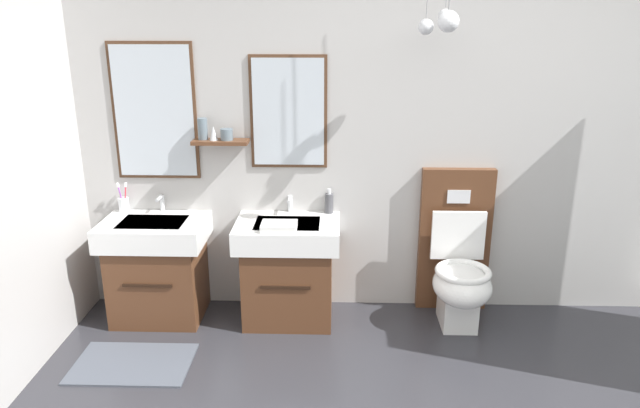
# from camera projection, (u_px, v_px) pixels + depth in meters

# --- Properties ---
(wall_back) EXTENTS (5.14, 0.66, 2.58)m
(wall_back) POSITION_uv_depth(u_px,v_px,m) (447.00, 122.00, 3.79)
(wall_back) COLOR #B7B5B2
(wall_back) RESTS_ON ground
(bath_mat) EXTENTS (0.68, 0.44, 0.01)m
(bath_mat) POSITION_uv_depth(u_px,v_px,m) (133.00, 364.00, 3.41)
(bath_mat) COLOR #474C56
(bath_mat) RESTS_ON ground
(vanity_sink_left) EXTENTS (0.67, 0.51, 0.69)m
(vanity_sink_left) POSITION_uv_depth(u_px,v_px,m) (158.00, 266.00, 3.87)
(vanity_sink_left) COLOR #56331E
(vanity_sink_left) RESTS_ON ground
(tap_on_left_sink) EXTENTS (0.03, 0.13, 0.11)m
(tap_on_left_sink) POSITION_uv_depth(u_px,v_px,m) (161.00, 201.00, 3.93)
(tap_on_left_sink) COLOR silver
(tap_on_left_sink) RESTS_ON vanity_sink_left
(vanity_sink_right) EXTENTS (0.67, 0.51, 0.69)m
(vanity_sink_right) POSITION_uv_depth(u_px,v_px,m) (288.00, 267.00, 3.84)
(vanity_sink_right) COLOR #56331E
(vanity_sink_right) RESTS_ON ground
(tap_on_right_sink) EXTENTS (0.03, 0.13, 0.11)m
(tap_on_right_sink) POSITION_uv_depth(u_px,v_px,m) (290.00, 202.00, 3.90)
(tap_on_right_sink) COLOR silver
(tap_on_right_sink) RESTS_ON vanity_sink_right
(toilet) EXTENTS (0.48, 0.62, 1.00)m
(toilet) POSITION_uv_depth(u_px,v_px,m) (458.00, 267.00, 3.82)
(toilet) COLOR #56331E
(toilet) RESTS_ON ground
(toothbrush_cup) EXTENTS (0.07, 0.07, 0.20)m
(toothbrush_cup) POSITION_uv_depth(u_px,v_px,m) (124.00, 204.00, 3.93)
(toothbrush_cup) COLOR silver
(toothbrush_cup) RESTS_ON vanity_sink_left
(soap_dispenser) EXTENTS (0.06, 0.06, 0.17)m
(soap_dispenser) POSITION_uv_depth(u_px,v_px,m) (329.00, 203.00, 3.89)
(soap_dispenser) COLOR #4C4C51
(soap_dispenser) RESTS_ON vanity_sink_right
(folded_hand_towel) EXTENTS (0.22, 0.16, 0.04)m
(folded_hand_towel) POSITION_uv_depth(u_px,v_px,m) (279.00, 226.00, 3.59)
(folded_hand_towel) COLOR white
(folded_hand_towel) RESTS_ON vanity_sink_right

